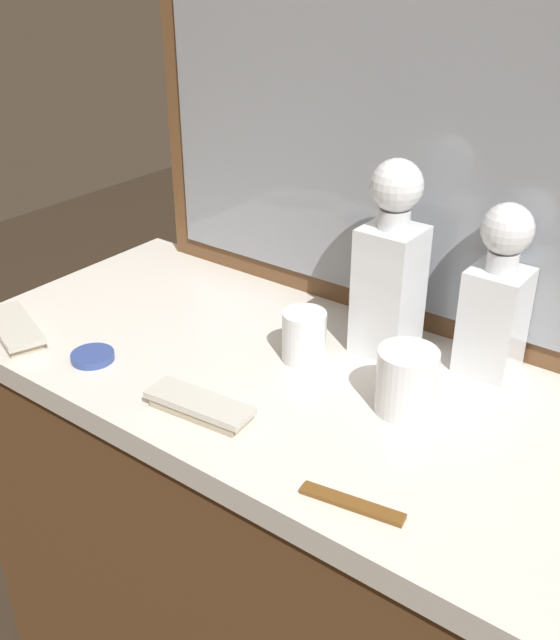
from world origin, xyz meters
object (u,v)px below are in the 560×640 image
silver_brush_left (14,329)px  porcelain_dish (93,356)px  crystal_decanter_rear (496,306)px  crystal_tumbler_left (304,338)px  crystal_tumbler_rear (406,383)px  tortoiseshell_comb (352,503)px  crystal_decanter_far_right (390,278)px  silver_brush_rear (199,406)px

silver_brush_left → porcelain_dish: silver_brush_left is taller
crystal_decanter_rear → crystal_tumbler_left: size_ratio=3.24×
silver_brush_left → crystal_tumbler_left: bearing=28.1°
crystal_tumbler_left → porcelain_dish: (-0.27, -0.21, -0.03)m
crystal_tumbler_rear → tortoiseshell_comb: (0.05, -0.22, -0.04)m
crystal_tumbler_rear → tortoiseshell_comb: bearing=-77.5°
crystal_decanter_far_right → silver_brush_left: bearing=-146.8°
crystal_decanter_rear → silver_brush_left: 0.78m
crystal_decanter_far_right → crystal_tumbler_rear: 0.19m
crystal_decanter_far_right → porcelain_dish: (-0.35, -0.31, -0.12)m
porcelain_dish → crystal_decanter_far_right: bearing=41.5°
crystal_tumbler_rear → silver_brush_left: crystal_tumbler_rear is taller
silver_brush_rear → tortoiseshell_comb: size_ratio=1.25×
silver_brush_rear → silver_brush_left: bearing=-177.2°
crystal_decanter_far_right → silver_brush_left: size_ratio=1.80×
silver_brush_left → tortoiseshell_comb: silver_brush_left is taller
porcelain_dish → tortoiseshell_comb: 0.51m
crystal_tumbler_rear → silver_brush_rear: size_ratio=0.58×
silver_brush_left → tortoiseshell_comb: bearing=-0.9°
porcelain_dish → tortoiseshell_comb: bearing=-4.1°
crystal_tumbler_left → silver_brush_left: bearing=-151.9°
crystal_decanter_rear → crystal_tumbler_left: (-0.24, -0.15, -0.07)m
silver_brush_rear → tortoiseshell_comb: 0.27m
crystal_decanter_far_right → silver_brush_left: 0.63m
crystal_tumbler_left → tortoiseshell_comb: (0.24, -0.24, -0.03)m
crystal_decanter_rear → tortoiseshell_comb: size_ratio=2.04×
crystal_decanter_far_right → crystal_tumbler_left: bearing=-128.6°
crystal_decanter_far_right → crystal_decanter_rear: 0.17m
silver_brush_rear → silver_brush_left: 0.40m
crystal_tumbler_rear → tortoiseshell_comb: size_ratio=0.72×
crystal_decanter_rear → porcelain_dish: 0.63m
tortoiseshell_comb → crystal_decanter_rear: bearing=89.8°
crystal_decanter_far_right → crystal_decanter_rear: crystal_decanter_far_right is taller
crystal_tumbler_left → silver_brush_rear: 0.22m
crystal_decanter_far_right → porcelain_dish: 0.49m
porcelain_dish → crystal_decanter_rear: bearing=34.8°
crystal_tumbler_rear → porcelain_dish: size_ratio=1.39×
crystal_tumbler_left → crystal_decanter_rear: bearing=31.7°
crystal_tumbler_rear → porcelain_dish: crystal_tumbler_rear is taller
crystal_tumbler_rear → tortoiseshell_comb: crystal_tumbler_rear is taller
crystal_decanter_rear → tortoiseshell_comb: 0.41m
silver_brush_left → crystal_decanter_far_right: bearing=33.2°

